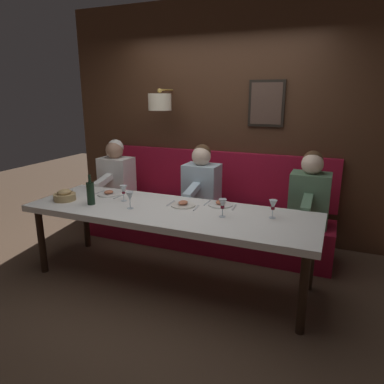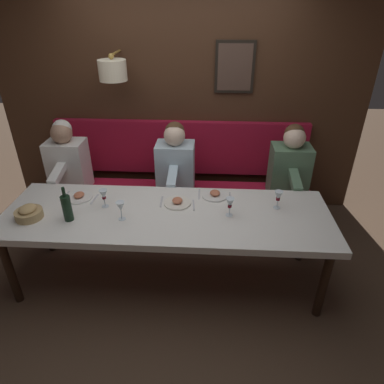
{
  "view_description": "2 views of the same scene",
  "coord_description": "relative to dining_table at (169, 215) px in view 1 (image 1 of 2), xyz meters",
  "views": [
    {
      "loc": [
        -2.86,
        -1.43,
        1.79
      ],
      "look_at": [
        0.05,
        -0.21,
        0.92
      ],
      "focal_mm": 33.21,
      "sensor_mm": 36.0,
      "label": 1
    },
    {
      "loc": [
        -2.38,
        -0.36,
        2.31
      ],
      "look_at": [
        0.05,
        -0.21,
        0.92
      ],
      "focal_mm": 31.56,
      "sensor_mm": 36.0,
      "label": 2
    }
  ],
  "objects": [
    {
      "name": "place_setting_1",
      "position": [
        0.19,
        0.82,
        0.07
      ],
      "size": [
        0.24,
        0.32,
        0.05
      ],
      "color": "silver",
      "rests_on": "dining_table"
    },
    {
      "name": "ground_plane",
      "position": [
        0.0,
        0.0,
        -0.68
      ],
      "size": [
        12.0,
        12.0,
        0.0
      ],
      "primitive_type": "plane",
      "color": "#4C3828"
    },
    {
      "name": "bread_bowl",
      "position": [
        -0.14,
        1.12,
        0.11
      ],
      "size": [
        0.22,
        0.22,
        0.12
      ],
      "color": "tan",
      "rests_on": "dining_table"
    },
    {
      "name": "diner_middle",
      "position": [
        0.88,
        1.19,
        0.14
      ],
      "size": [
        0.6,
        0.4,
        0.79
      ],
      "color": "white",
      "rests_on": "banquette_bench"
    },
    {
      "name": "diner_near",
      "position": [
        0.88,
        0.01,
        0.14
      ],
      "size": [
        0.6,
        0.4,
        0.79
      ],
      "color": "silver",
      "rests_on": "banquette_bench"
    },
    {
      "name": "dining_table",
      "position": [
        0.0,
        0.0,
        0.0
      ],
      "size": [
        0.9,
        2.78,
        0.74
      ],
      "color": "silver",
      "rests_on": "ground_plane"
    },
    {
      "name": "diner_nearest",
      "position": [
        0.88,
        -1.19,
        0.14
      ],
      "size": [
        0.6,
        0.4,
        0.79
      ],
      "color": "#567A5B",
      "rests_on": "banquette_bench"
    },
    {
      "name": "place_setting_2",
      "position": [
        0.15,
        -0.08,
        0.07
      ],
      "size": [
        0.24,
        0.32,
        0.05
      ],
      "color": "silver",
      "rests_on": "dining_table"
    },
    {
      "name": "banquette_bench",
      "position": [
        0.89,
        0.0,
        -0.45
      ],
      "size": [
        0.52,
        2.98,
        0.45
      ],
      "primitive_type": "cube",
      "color": "maroon",
      "rests_on": "ground_plane"
    },
    {
      "name": "wine_glass_2",
      "position": [
        -0.01,
        -0.53,
        0.18
      ],
      "size": [
        0.07,
        0.07,
        0.16
      ],
      "color": "silver",
      "rests_on": "dining_table"
    },
    {
      "name": "wine_bottle",
      "position": [
        -0.15,
        0.78,
        0.18
      ],
      "size": [
        0.08,
        0.08,
        0.3
      ],
      "color": "black",
      "rests_on": "dining_table"
    },
    {
      "name": "wine_glass_0",
      "position": [
        0.13,
        -0.95,
        0.18
      ],
      "size": [
        0.07,
        0.07,
        0.16
      ],
      "color": "silver",
      "rests_on": "dining_table"
    },
    {
      "name": "wine_glass_3",
      "position": [
        -0.12,
        0.35,
        0.18
      ],
      "size": [
        0.07,
        0.07,
        0.16
      ],
      "color": "silver",
      "rests_on": "dining_table"
    },
    {
      "name": "wine_glass_1",
      "position": [
        0.07,
        0.55,
        0.18
      ],
      "size": [
        0.07,
        0.07,
        0.16
      ],
      "color": "silver",
      "rests_on": "dining_table"
    },
    {
      "name": "place_setting_0",
      "position": [
        0.3,
        -0.41,
        0.07
      ],
      "size": [
        0.24,
        0.31,
        0.05
      ],
      "color": "silver",
      "rests_on": "dining_table"
    },
    {
      "name": "back_wall_panel",
      "position": [
        1.46,
        0.0,
        0.68
      ],
      "size": [
        0.59,
        4.18,
        2.9
      ],
      "color": "#422819",
      "rests_on": "ground_plane"
    }
  ]
}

